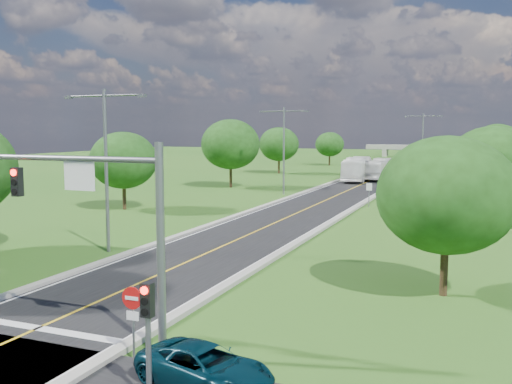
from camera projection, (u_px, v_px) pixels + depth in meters
ground at (362, 185)px, 77.45m from camera, size 260.00×260.00×0.00m
road at (370, 181)px, 82.97m from camera, size 8.00×150.00×0.06m
curb_left at (341, 179)px, 84.55m from camera, size 0.50×150.00×0.22m
curb_right at (400, 181)px, 81.38m from camera, size 0.50×150.00×0.22m
signal_mast at (106, 209)px, 19.33m from camera, size 8.54×0.33×7.20m
signal_pole_right at (148, 324)px, 15.55m from camera, size 0.32×0.31×3.48m
do_not_enter_right at (132, 308)px, 18.71m from camera, size 0.76×0.11×2.50m
speed_limit_sign at (369, 191)px, 55.05m from camera, size 0.55×0.09×2.40m
overpass at (423, 148)px, 150.88m from camera, size 30.00×3.00×3.20m
streetlight_near_left at (106, 156)px, 34.81m from camera, size 5.90×0.25×10.00m
streetlight_mid_left at (284, 143)px, 65.20m from camera, size 5.90×0.25×10.00m
streetlight_far_right at (423, 139)px, 91.13m from camera, size 5.90×0.25×10.00m
tree_lb at (123, 160)px, 53.42m from camera, size 6.30×6.30×7.33m
tree_lc at (231, 144)px, 73.21m from camera, size 7.56×7.56×8.79m
tree_ld at (279, 144)px, 96.13m from camera, size 6.72×6.72×7.82m
tree_le at (330, 144)px, 117.38m from camera, size 5.88×5.88×6.84m
tree_ra at (447, 195)px, 25.65m from camera, size 6.30×6.30×7.33m
tree_rb at (492, 164)px, 43.30m from camera, size 6.72×6.72×7.82m
tree_rc at (481, 158)px, 64.00m from camera, size 5.88×5.88×6.84m
tree_rd at (497, 144)px, 85.26m from camera, size 7.14×7.14×8.30m
tree_re at (481, 147)px, 108.44m from camera, size 5.46×5.46×6.35m
tree_rf at (499, 142)px, 125.49m from camera, size 6.30×6.30×7.33m
bus_outbound at (381, 169)px, 84.32m from camera, size 3.35×11.31×3.11m
bus_inbound at (357, 169)px, 82.75m from camera, size 3.83×12.42×3.41m
suv at (205, 367)px, 16.76m from camera, size 4.67×2.93×1.20m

